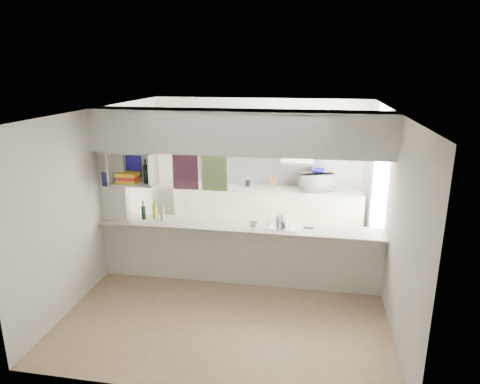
% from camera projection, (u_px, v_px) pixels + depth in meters
% --- Properties ---
extents(floor, '(4.80, 4.80, 0.00)m').
position_uv_depth(floor, '(238.00, 281.00, 6.56)').
color(floor, '#977658').
rests_on(floor, ground).
extents(ceiling, '(4.80, 4.80, 0.00)m').
position_uv_depth(ceiling, '(238.00, 110.00, 5.83)').
color(ceiling, white).
rests_on(ceiling, wall_back).
extents(wall_back, '(4.20, 0.00, 4.20)m').
position_uv_depth(wall_back, '(260.00, 165.00, 8.46)').
color(wall_back, silver).
rests_on(wall_back, floor).
extents(wall_left, '(0.00, 4.80, 4.80)m').
position_uv_depth(wall_left, '(103.00, 194.00, 6.54)').
color(wall_left, silver).
rests_on(wall_left, floor).
extents(wall_right, '(0.00, 4.80, 4.80)m').
position_uv_depth(wall_right, '(389.00, 209.00, 5.85)').
color(wall_right, silver).
rests_on(wall_right, floor).
extents(servery_partition, '(4.20, 0.50, 2.60)m').
position_uv_depth(servery_partition, '(226.00, 176.00, 6.12)').
color(servery_partition, silver).
rests_on(servery_partition, floor).
extents(cubby_shelf, '(0.65, 0.35, 0.50)m').
position_uv_depth(cubby_shelf, '(133.00, 170.00, 6.28)').
color(cubby_shelf, white).
rests_on(cubby_shelf, bulkhead).
extents(kitchen_run, '(3.60, 0.63, 2.24)m').
position_uv_depth(kitchen_run, '(266.00, 192.00, 8.32)').
color(kitchen_run, beige).
rests_on(kitchen_run, floor).
extents(microwave, '(0.70, 0.58, 0.33)m').
position_uv_depth(microwave, '(317.00, 181.00, 8.09)').
color(microwave, white).
rests_on(microwave, bench_top).
extents(bowl, '(0.26, 0.26, 0.06)m').
position_uv_depth(bowl, '(318.00, 171.00, 8.06)').
color(bowl, '#110B81').
rests_on(bowl, microwave).
extents(dish_rack, '(0.48, 0.39, 0.23)m').
position_uv_depth(dish_rack, '(285.00, 222.00, 6.19)').
color(dish_rack, silver).
rests_on(dish_rack, breakfast_bar).
extents(cup, '(0.13, 0.13, 0.09)m').
position_uv_depth(cup, '(253.00, 224.00, 6.19)').
color(cup, white).
rests_on(cup, dish_rack).
extents(wine_bottles, '(0.37, 0.15, 0.33)m').
position_uv_depth(wine_bottles, '(154.00, 212.00, 6.52)').
color(wine_bottles, black).
rests_on(wine_bottles, breakfast_bar).
extents(plastic_tubs, '(0.49, 0.17, 0.07)m').
position_uv_depth(plastic_tubs, '(287.00, 223.00, 6.29)').
color(plastic_tubs, silver).
rests_on(plastic_tubs, breakfast_bar).
extents(utensil_jar, '(0.09, 0.09, 0.13)m').
position_uv_depth(utensil_jar, '(248.00, 183.00, 8.35)').
color(utensil_jar, black).
rests_on(utensil_jar, bench_top).
extents(knife_block, '(0.13, 0.11, 0.21)m').
position_uv_depth(knife_block, '(273.00, 182.00, 8.28)').
color(knife_block, brown).
rests_on(knife_block, bench_top).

